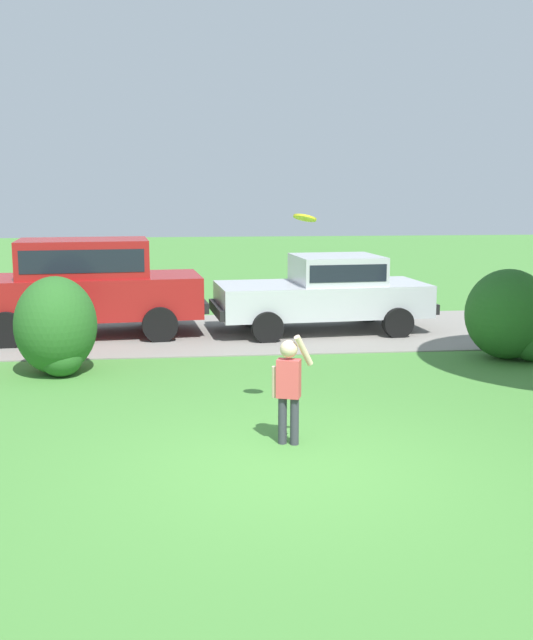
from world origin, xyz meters
TOP-DOWN VIEW (x-y plane):
  - ground_plane at (0.00, 0.00)m, footprint 80.00×80.00m
  - driveway_strip at (0.00, 7.64)m, footprint 28.00×4.40m
  - shrub_near_tree at (-3.10, 4.53)m, footprint 1.28×1.48m
  - shrub_centre_left at (4.45, 4.75)m, footprint 1.46×1.40m
  - parked_sedan at (1.79, 7.62)m, footprint 4.53×2.36m
  - parked_suv at (-3.03, 7.66)m, footprint 4.85×2.42m
  - child_thrower at (0.06, 0.75)m, footprint 0.48×0.24m
  - frisbee at (0.35, 1.50)m, footprint 0.29×0.28m

SIDE VIEW (x-z plane):
  - ground_plane at x=0.00m, z-range 0.00..0.00m
  - driveway_strip at x=0.00m, z-range 0.00..0.02m
  - child_thrower at x=0.06m, z-range 0.07..1.36m
  - shrub_centre_left at x=4.45m, z-range -0.05..1.50m
  - shrub_near_tree at x=-3.10m, z-range -0.04..1.50m
  - parked_sedan at x=1.79m, z-range 0.07..1.63m
  - parked_suv at x=-3.03m, z-range 0.12..2.04m
  - frisbee at x=0.35m, z-range 2.47..2.61m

